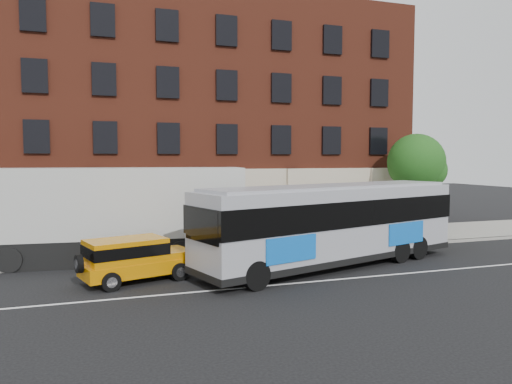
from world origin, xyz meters
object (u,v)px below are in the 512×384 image
object	(u,v)px
sign_pole	(31,236)
shipping_container	(100,216)
city_bus	(333,222)
street_tree	(417,164)
yellow_suv	(133,257)

from	to	relation	value
sign_pole	shipping_container	bearing A→B (deg)	12.83
sign_pole	city_bus	size ratio (longest dim) A/B	0.19
sign_pole	shipping_container	distance (m)	3.02
sign_pole	street_tree	distance (m)	22.49
shipping_container	city_bus	bearing A→B (deg)	-22.83
city_bus	shipping_container	xyz separation A→B (m)	(-9.77, 4.11, 0.15)
yellow_suv	city_bus	bearing A→B (deg)	-0.05
yellow_suv	shipping_container	size ratio (longest dim) A/B	0.35
street_tree	city_bus	distance (m)	11.85
city_bus	shipping_container	distance (m)	10.60
yellow_suv	shipping_container	world-z (taller)	shipping_container
sign_pole	city_bus	bearing A→B (deg)	-15.31
street_tree	yellow_suv	distance (m)	19.58
street_tree	city_bus	size ratio (longest dim) A/B	0.46
sign_pole	shipping_container	xyz separation A→B (m)	(2.87, 0.65, 0.70)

